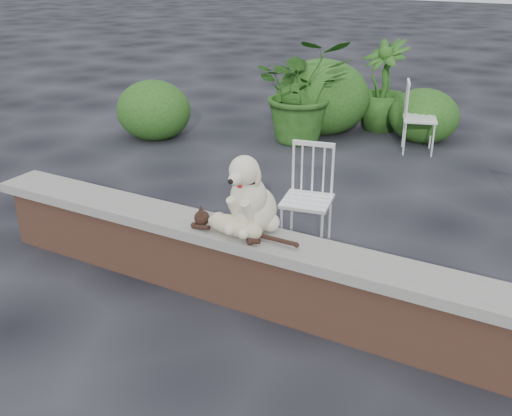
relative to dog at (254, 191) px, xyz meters
The scene contains 10 objects.
ground 1.11m from the dog, ahead, with size 60.00×60.00×0.00m, color black.
brick_wall 0.92m from the dog, ahead, with size 6.00×0.30×0.50m, color brown.
capstone 0.75m from the dog, ahead, with size 6.20×0.40×0.08m, color slate.
dog is the anchor object (origin of this frame).
cat 0.28m from the dog, 118.07° to the right, with size 1.00×0.24×0.17m, color #C0B089, non-canonical shape.
chair_a 1.05m from the dog, 90.45° to the left, with size 0.56×0.56×0.94m, color white, non-canonical shape.
chair_e 4.22m from the dog, 88.14° to the left, with size 0.56×0.56×0.94m, color white, non-canonical shape.
potted_plant_a 4.17m from the dog, 110.08° to the left, with size 1.30×1.12×1.44m, color #1C4714.
potted_plant_b 5.07m from the dog, 97.41° to the left, with size 0.74×0.74×1.32m, color #1C4714.
shrubbery 4.52m from the dog, 111.23° to the left, with size 4.43×2.66×1.11m.
Camera 1 is at (1.26, -3.34, 2.48)m, focal length 41.31 mm.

